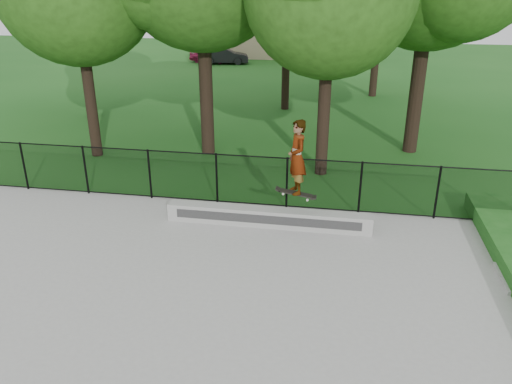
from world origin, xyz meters
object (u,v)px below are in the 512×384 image
car_b (225,56)px  car_c (334,53)px  grind_ledge (268,217)px  car_a (210,55)px  skater_airborne (297,158)px

car_b → car_c: 9.00m
grind_ledge → car_a: car_a is taller
grind_ledge → car_b: bearing=105.5°
grind_ledge → car_a: bearing=107.7°
skater_airborne → car_b: bearing=106.8°
car_a → car_b: 1.51m
car_c → skater_airborne: bearing=-159.9°
grind_ledge → skater_airborne: size_ratio=2.68×
car_a → car_c: size_ratio=0.80×
grind_ledge → skater_airborne: (0.72, -0.24, 1.74)m
car_a → car_b: bearing=-110.7°
car_b → skater_airborne: (8.37, -27.75, 1.43)m
grind_ledge → skater_airborne: 1.90m
car_c → car_a: bearing=124.9°
car_a → car_c: car_c is taller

